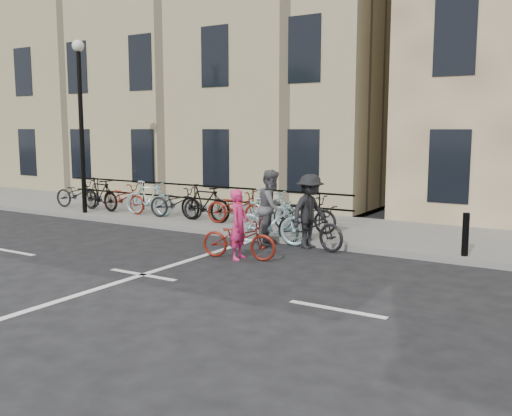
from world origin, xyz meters
The scene contains 9 objects.
ground centered at (0.00, 0.00, 0.00)m, with size 120.00×120.00×0.00m, color black.
sidewalk centered at (-4.00, 6.00, 0.07)m, with size 46.00×4.00×0.15m, color slate.
building_west centered at (-9.00, 13.00, 5.15)m, with size 20.00×10.00×10.00m, color tan.
lamp_post centered at (-6.50, 4.40, 3.49)m, with size 0.36×0.36×5.28m.
bollard_east centered at (5.00, 4.25, 0.60)m, with size 0.14×0.14×0.90m, color black.
parked_bikes centered at (-3.30, 5.04, 0.64)m, with size 10.40×1.23×1.05m.
cyclist_pink centered at (0.81, 2.10, 0.52)m, with size 1.76×0.88×1.50m.
cyclist_grey centered at (0.64, 3.80, 0.73)m, with size 1.93×0.99×1.80m.
cyclist_dark centered at (1.60, 3.90, 0.68)m, with size 2.05×1.24×1.73m.
Camera 1 is at (7.38, -7.87, 2.76)m, focal length 40.00 mm.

